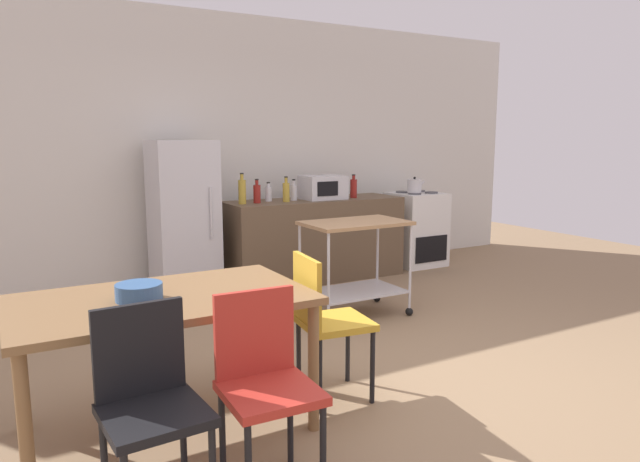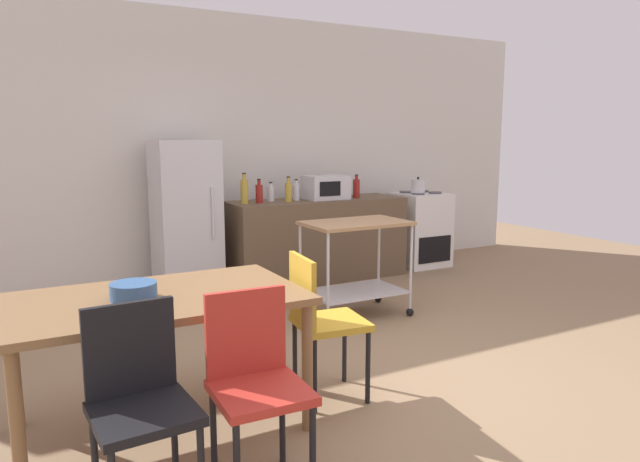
% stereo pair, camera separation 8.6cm
% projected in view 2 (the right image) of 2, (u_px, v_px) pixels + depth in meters
% --- Properties ---
extents(ground_plane, '(12.00, 12.00, 0.00)m').
position_uv_depth(ground_plane, '(384.00, 377.00, 3.82)').
color(ground_plane, '#8C7051').
extents(back_wall, '(8.40, 0.12, 2.90)m').
position_uv_depth(back_wall, '(220.00, 149.00, 6.36)').
color(back_wall, silver).
rests_on(back_wall, ground_plane).
extents(kitchen_counter, '(2.00, 0.64, 0.90)m').
position_uv_depth(kitchen_counter, '(317.00, 239.00, 6.42)').
color(kitchen_counter, brown).
rests_on(kitchen_counter, ground_plane).
extents(dining_table, '(1.50, 0.90, 0.75)m').
position_uv_depth(dining_table, '(158.00, 310.00, 3.04)').
color(dining_table, brown).
rests_on(dining_table, ground_plane).
extents(chair_red, '(0.42, 0.42, 0.89)m').
position_uv_depth(chair_red, '(255.00, 376.00, 2.56)').
color(chair_red, '#B72D23').
rests_on(chair_red, ground_plane).
extents(chair_mustard, '(0.44, 0.44, 0.89)m').
position_uv_depth(chair_mustard, '(320.00, 316.00, 3.43)').
color(chair_mustard, gold).
rests_on(chair_mustard, ground_plane).
extents(chair_black, '(0.42, 0.42, 0.89)m').
position_uv_depth(chair_black, '(139.00, 397.00, 2.36)').
color(chair_black, black).
rests_on(chair_black, ground_plane).
extents(stove_oven, '(0.60, 0.61, 0.92)m').
position_uv_depth(stove_oven, '(419.00, 229.00, 7.12)').
color(stove_oven, white).
rests_on(stove_oven, ground_plane).
extents(refrigerator, '(0.60, 0.63, 1.55)m').
position_uv_depth(refrigerator, '(186.00, 218.00, 5.77)').
color(refrigerator, silver).
rests_on(refrigerator, ground_plane).
extents(kitchen_cart, '(0.91, 0.57, 0.85)m').
position_uv_depth(kitchen_cart, '(356.00, 253.00, 5.05)').
color(kitchen_cart, '#A37A51').
rests_on(kitchen_cart, ground_plane).
extents(bottle_soda, '(0.08, 0.08, 0.32)m').
position_uv_depth(bottle_soda, '(244.00, 191.00, 5.89)').
color(bottle_soda, gold).
rests_on(bottle_soda, kitchen_counter).
extents(bottle_olive_oil, '(0.08, 0.08, 0.25)m').
position_uv_depth(bottle_olive_oil, '(259.00, 193.00, 5.98)').
color(bottle_olive_oil, maroon).
rests_on(bottle_olive_oil, kitchen_counter).
extents(bottle_hot_sauce, '(0.07, 0.07, 0.20)m').
position_uv_depth(bottle_hot_sauce, '(271.00, 193.00, 6.15)').
color(bottle_hot_sauce, silver).
rests_on(bottle_hot_sauce, kitchen_counter).
extents(bottle_wine, '(0.07, 0.07, 0.27)m').
position_uv_depth(bottle_wine, '(288.00, 191.00, 6.10)').
color(bottle_wine, gold).
rests_on(bottle_wine, kitchen_counter).
extents(bottle_sesame_oil, '(0.07, 0.07, 0.23)m').
position_uv_depth(bottle_sesame_oil, '(296.00, 192.00, 6.23)').
color(bottle_sesame_oil, silver).
rests_on(bottle_sesame_oil, kitchen_counter).
extents(microwave, '(0.46, 0.35, 0.26)m').
position_uv_depth(microwave, '(326.00, 187.00, 6.34)').
color(microwave, silver).
rests_on(microwave, kitchen_counter).
extents(bottle_vinegar, '(0.08, 0.08, 0.26)m').
position_uv_depth(bottle_vinegar, '(356.00, 188.00, 6.48)').
color(bottle_vinegar, maroon).
rests_on(bottle_vinegar, kitchen_counter).
extents(fruit_bowl, '(0.24, 0.24, 0.08)m').
position_uv_depth(fruit_bowl, '(133.00, 291.00, 2.96)').
color(fruit_bowl, '#33598C').
rests_on(fruit_bowl, dining_table).
extents(kettle, '(0.24, 0.17, 0.19)m').
position_uv_depth(kettle, '(418.00, 186.00, 6.89)').
color(kettle, silver).
rests_on(kettle, stove_oven).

